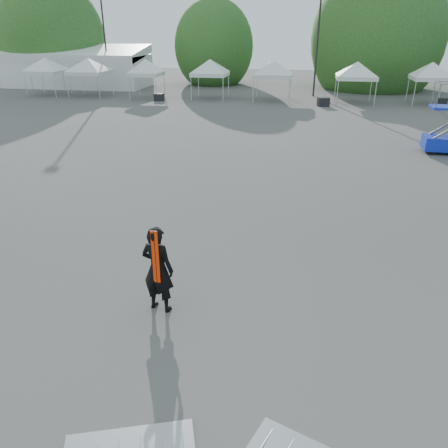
# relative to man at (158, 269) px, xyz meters

# --- Properties ---
(ground) EXTENTS (120.00, 120.00, 0.00)m
(ground) POSITION_rel_man_xyz_m (0.71, 2.93, -1.02)
(ground) COLOR #474442
(ground) RESTS_ON ground
(marquee) EXTENTS (15.00, 6.25, 4.23)m
(marquee) POSITION_rel_man_xyz_m (-21.29, 37.93, 0.95)
(marquee) COLOR white
(marquee) RESTS_ON ground
(light_pole_west) EXTENTS (0.60, 0.25, 10.30)m
(light_pole_west) POSITION_rel_man_xyz_m (-17.29, 36.93, 4.75)
(light_pole_west) COLOR black
(light_pole_west) RESTS_ON ground
(light_pole_east) EXTENTS (0.60, 0.25, 9.80)m
(light_pole_east) POSITION_rel_man_xyz_m (3.71, 34.93, 4.49)
(light_pole_east) COLOR black
(light_pole_east) RESTS_ON ground
(tree_far_w) EXTENTS (4.80, 4.80, 7.30)m
(tree_far_w) POSITION_rel_man_xyz_m (-25.29, 40.93, 3.51)
(tree_far_w) COLOR #382314
(tree_far_w) RESTS_ON ground
(tree_mid_w) EXTENTS (4.16, 4.16, 6.33)m
(tree_mid_w) POSITION_rel_man_xyz_m (-7.29, 42.93, 2.91)
(tree_mid_w) COLOR #382314
(tree_mid_w) RESTS_ON ground
(tree_mid_e) EXTENTS (5.12, 5.12, 7.79)m
(tree_mid_e) POSITION_rel_man_xyz_m (9.71, 41.93, 3.82)
(tree_mid_e) COLOR #382314
(tree_mid_e) RESTS_ON ground
(tent_a) EXTENTS (4.39, 4.39, 3.88)m
(tent_a) POSITION_rel_man_xyz_m (-20.86, 31.33, 2.04)
(tent_a) COLOR silver
(tent_a) RESTS_ON ground
(tent_b) EXTENTS (4.54, 4.54, 3.88)m
(tent_b) POSITION_rel_man_xyz_m (-16.65, 31.38, 2.04)
(tent_b) COLOR silver
(tent_b) RESTS_ON ground
(tent_c) EXTENTS (3.75, 3.75, 3.88)m
(tent_c) POSITION_rel_man_xyz_m (-11.04, 30.95, 2.03)
(tent_c) COLOR silver
(tent_c) RESTS_ON ground
(tent_d) EXTENTS (4.27, 4.27, 3.88)m
(tent_d) POSITION_rel_man_xyz_m (-5.44, 31.82, 2.04)
(tent_d) COLOR silver
(tent_d) RESTS_ON ground
(tent_e) EXTENTS (4.54, 4.54, 3.88)m
(tent_e) POSITION_rel_man_xyz_m (0.13, 31.56, 2.04)
(tent_e) COLOR silver
(tent_e) RESTS_ON ground
(tent_f) EXTENTS (4.48, 4.48, 3.88)m
(tent_f) POSITION_rel_man_xyz_m (7.00, 31.23, 2.04)
(tent_f) COLOR silver
(tent_f) RESTS_ON ground
(tent_g) EXTENTS (4.06, 4.06, 3.88)m
(tent_g) POSITION_rel_man_xyz_m (12.88, 31.65, 2.03)
(tent_g) COLOR silver
(tent_g) RESTS_ON ground
(man) EXTENTS (0.83, 0.64, 2.04)m
(man) POSITION_rel_man_xyz_m (0.00, 0.00, 0.00)
(man) COLOR black
(man) RESTS_ON ground
(crate_west) EXTENTS (0.83, 0.67, 0.61)m
(crate_west) POSITION_rel_man_xyz_m (-9.58, 29.74, -0.72)
(crate_west) COLOR black
(crate_west) RESTS_ON ground
(crate_mid) EXTENTS (1.03, 0.89, 0.69)m
(crate_mid) POSITION_rel_man_xyz_m (4.45, 29.24, -0.68)
(crate_mid) COLOR black
(crate_mid) RESTS_ON ground
(crate_east) EXTENTS (0.82, 0.65, 0.63)m
(crate_east) POSITION_rel_man_xyz_m (13.99, 30.87, -0.71)
(crate_east) COLOR black
(crate_east) RESTS_ON ground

